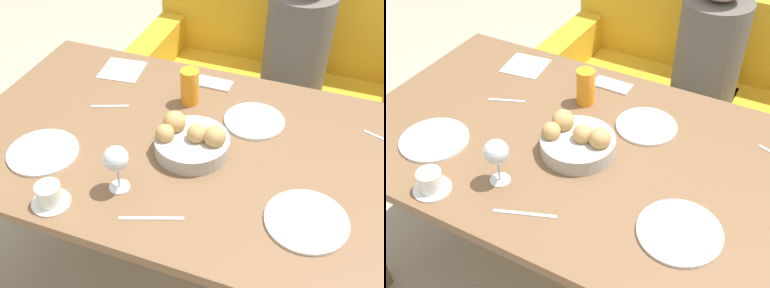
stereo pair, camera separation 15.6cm
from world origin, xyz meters
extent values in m
plane|color=#A89E89|center=(0.00, 0.00, 0.00)|extent=(10.00, 10.00, 0.00)
cube|color=brown|center=(0.00, 0.00, 0.76)|extent=(1.53, 0.95, 0.03)
cube|color=brown|center=(-0.71, 0.43, 0.37)|extent=(0.06, 0.06, 0.74)
cube|color=gold|center=(0.11, 1.08, 0.20)|extent=(1.48, 0.70, 0.41)
cube|color=gold|center=(0.11, 1.33, 0.63)|extent=(1.48, 0.20, 0.45)
cube|color=gold|center=(-0.56, 1.08, 0.30)|extent=(0.14, 0.70, 0.61)
cube|color=#23232D|center=(0.19, 0.97, 0.20)|extent=(0.30, 0.41, 0.41)
cylinder|color=#5B5651|center=(0.19, 0.97, 0.67)|extent=(0.31, 0.31, 0.53)
cylinder|color=#B2ADA3|center=(0.03, -0.03, 0.80)|extent=(0.25, 0.25, 0.05)
sphere|color=tan|center=(0.05, -0.03, 0.85)|extent=(0.07, 0.07, 0.07)
sphere|color=tan|center=(-0.05, -0.06, 0.85)|extent=(0.06, 0.06, 0.06)
sphere|color=tan|center=(0.11, -0.03, 0.85)|extent=(0.07, 0.07, 0.07)
sphere|color=tan|center=(-0.04, 0.00, 0.85)|extent=(0.08, 0.08, 0.08)
cylinder|color=white|center=(-0.42, -0.22, 0.78)|extent=(0.23, 0.23, 0.01)
cylinder|color=white|center=(0.44, -0.20, 0.78)|extent=(0.24, 0.24, 0.01)
cylinder|color=white|center=(0.19, 0.19, 0.78)|extent=(0.21, 0.21, 0.01)
cylinder|color=orange|center=(-0.07, 0.23, 0.84)|extent=(0.07, 0.07, 0.14)
cylinder|color=silver|center=(-0.11, -0.27, 0.78)|extent=(0.06, 0.06, 0.00)
cylinder|color=silver|center=(-0.11, -0.27, 0.82)|extent=(0.01, 0.01, 0.07)
sphere|color=silver|center=(-0.11, -0.27, 0.89)|extent=(0.08, 0.08, 0.08)
cylinder|color=white|center=(-0.27, -0.39, 0.78)|extent=(0.11, 0.11, 0.01)
cylinder|color=white|center=(-0.27, -0.39, 0.81)|extent=(0.07, 0.07, 0.06)
cube|color=#B7B7BC|center=(0.03, -0.35, 0.77)|extent=(0.18, 0.08, 0.00)
cube|color=#B7B7BC|center=(-0.34, 0.10, 0.77)|extent=(0.13, 0.06, 0.00)
cube|color=silver|center=(-0.41, 0.34, 0.78)|extent=(0.18, 0.18, 0.00)
cube|color=silver|center=(-0.03, 0.37, 0.78)|extent=(0.15, 0.08, 0.01)
camera|label=1|loc=(0.46, -1.15, 1.81)|focal=45.00mm
camera|label=2|loc=(0.60, -1.08, 1.81)|focal=45.00mm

